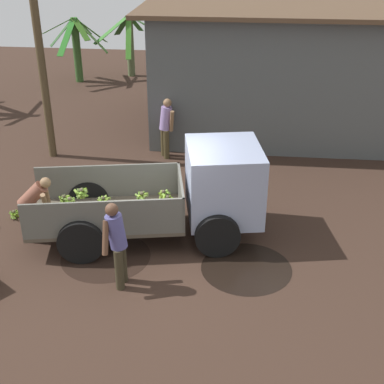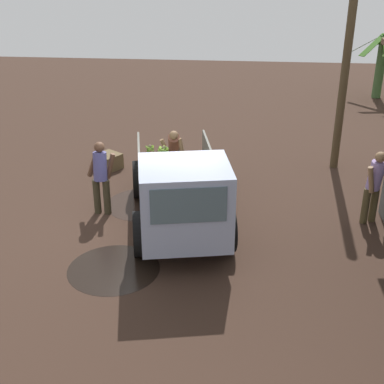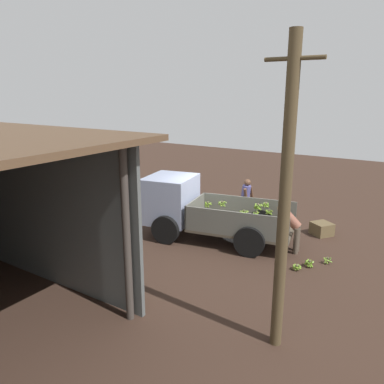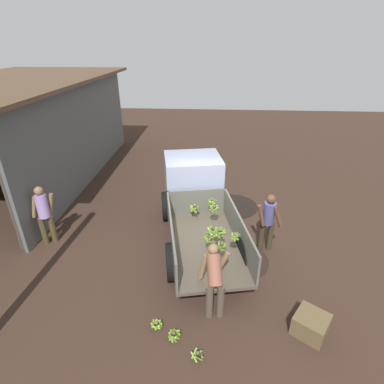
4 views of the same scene
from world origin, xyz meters
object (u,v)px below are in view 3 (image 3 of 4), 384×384
(banana_bunch_on_ground_1, at_px, (297,267))
(banana_bunch_on_ground_2, at_px, (309,263))
(cargo_truck, at_px, (186,206))
(wooden_crate_0, at_px, (322,229))
(utility_pole, at_px, (285,200))
(banana_bunch_on_ground_0, at_px, (328,260))
(person_bystander_near_shed, at_px, (134,263))
(person_foreground_visitor, at_px, (246,200))
(person_worker_loading, at_px, (291,225))

(banana_bunch_on_ground_1, bearing_deg, banana_bunch_on_ground_2, -121.10)
(banana_bunch_on_ground_1, bearing_deg, cargo_truck, -7.63)
(cargo_truck, xyz_separation_m, wooden_crate_0, (-3.82, -2.47, -0.82))
(utility_pole, height_order, banana_bunch_on_ground_0, utility_pole)
(utility_pole, relative_size, banana_bunch_on_ground_2, 21.48)
(utility_pole, distance_m, banana_bunch_on_ground_2, 4.50)
(person_bystander_near_shed, xyz_separation_m, banana_bunch_on_ground_0, (-3.24, -4.34, -0.82))
(banana_bunch_on_ground_1, bearing_deg, banana_bunch_on_ground_0, -125.39)
(person_foreground_visitor, height_order, wooden_crate_0, person_foreground_visitor)
(person_worker_loading, bearing_deg, banana_bunch_on_ground_0, 159.61)
(person_worker_loading, height_order, person_bystander_near_shed, person_bystander_near_shed)
(banana_bunch_on_ground_1, bearing_deg, utility_pole, 100.57)
(person_worker_loading, xyz_separation_m, banana_bunch_on_ground_2, (-0.82, 0.74, -0.71))
(cargo_truck, distance_m, banana_bunch_on_ground_2, 4.26)
(person_bystander_near_shed, height_order, wooden_crate_0, person_bystander_near_shed)
(person_foreground_visitor, bearing_deg, banana_bunch_on_ground_1, -41.19)
(person_foreground_visitor, height_order, banana_bunch_on_ground_0, person_foreground_visitor)
(banana_bunch_on_ground_0, height_order, banana_bunch_on_ground_1, banana_bunch_on_ground_0)
(wooden_crate_0, bearing_deg, person_foreground_visitor, 10.81)
(cargo_truck, bearing_deg, person_worker_loading, 178.83)
(cargo_truck, distance_m, banana_bunch_on_ground_1, 4.07)
(person_worker_loading, bearing_deg, wooden_crate_0, -111.89)
(person_bystander_near_shed, relative_size, banana_bunch_on_ground_1, 6.70)
(person_bystander_near_shed, distance_m, banana_bunch_on_ground_2, 4.89)
(person_foreground_visitor, xyz_separation_m, banana_bunch_on_ground_1, (-2.69, 2.50, -0.84))
(cargo_truck, xyz_separation_m, banana_bunch_on_ground_2, (-4.16, 0.15, -0.92))
(utility_pole, height_order, banana_bunch_on_ground_1, utility_pole)
(banana_bunch_on_ground_0, distance_m, banana_bunch_on_ground_1, 1.04)
(person_bystander_near_shed, height_order, banana_bunch_on_ground_0, person_bystander_near_shed)
(utility_pole, distance_m, banana_bunch_on_ground_1, 4.25)
(person_bystander_near_shed, relative_size, banana_bunch_on_ground_2, 6.50)
(person_worker_loading, xyz_separation_m, banana_bunch_on_ground_0, (-1.19, 0.27, -0.70))
(person_bystander_near_shed, bearing_deg, wooden_crate_0, -140.00)
(person_bystander_near_shed, relative_size, banana_bunch_on_ground_0, 6.59)
(utility_pole, bearing_deg, person_worker_loading, -74.60)
(utility_pole, xyz_separation_m, person_foreground_visitor, (3.29, -5.70, -1.90))
(person_worker_loading, bearing_deg, banana_bunch_on_ground_1, 110.36)
(cargo_truck, distance_m, utility_pole, 6.13)
(person_worker_loading, height_order, banana_bunch_on_ground_1, person_worker_loading)
(person_bystander_near_shed, xyz_separation_m, banana_bunch_on_ground_2, (-2.87, -3.87, -0.83))
(banana_bunch_on_ground_0, relative_size, banana_bunch_on_ground_1, 1.02)
(person_foreground_visitor, height_order, person_bystander_near_shed, person_foreground_visitor)
(person_bystander_near_shed, distance_m, banana_bunch_on_ground_0, 5.48)
(cargo_truck, height_order, person_worker_loading, cargo_truck)
(person_foreground_visitor, distance_m, banana_bunch_on_ground_0, 3.78)
(person_foreground_visitor, distance_m, wooden_crate_0, 2.73)
(banana_bunch_on_ground_2, bearing_deg, person_bystander_near_shed, 53.46)
(banana_bunch_on_ground_1, relative_size, banana_bunch_on_ground_2, 0.97)
(utility_pole, relative_size, banana_bunch_on_ground_1, 22.15)
(banana_bunch_on_ground_0, relative_size, banana_bunch_on_ground_2, 0.99)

